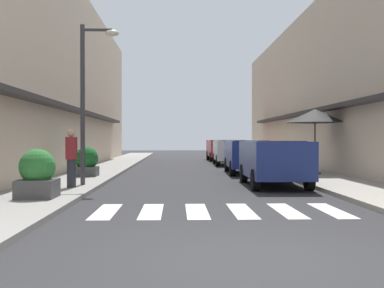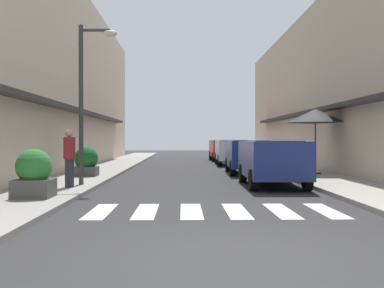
% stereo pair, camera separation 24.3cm
% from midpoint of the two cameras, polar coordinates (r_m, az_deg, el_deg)
% --- Properties ---
extents(ground_plane, '(85.82, 85.82, 0.00)m').
position_cam_midpoint_polar(ground_plane, '(21.65, 0.22, -3.44)').
color(ground_plane, '#2B2B2D').
extents(sidewalk_left, '(2.34, 54.61, 0.12)m').
position_cam_midpoint_polar(sidewalk_left, '(21.94, -11.48, -3.25)').
color(sidewalk_left, gray).
rests_on(sidewalk_left, ground_plane).
extents(sidewalk_right, '(2.34, 54.61, 0.12)m').
position_cam_midpoint_polar(sidewalk_right, '(22.25, 11.75, -3.19)').
color(sidewalk_right, '#9E998E').
rests_on(sidewalk_right, ground_plane).
extents(building_row_left, '(5.50, 37.11, 9.01)m').
position_cam_midpoint_polar(building_row_left, '(23.88, -19.90, 7.73)').
color(building_row_left, '#C6B299').
rests_on(building_row_left, ground_plane).
extents(building_row_right, '(5.50, 37.11, 8.07)m').
position_cam_midpoint_polar(building_row_right, '(24.35, 19.70, 6.47)').
color(building_row_right, '#C6B299').
rests_on(building_row_right, ground_plane).
extents(crosswalk, '(5.20, 2.20, 0.01)m').
position_cam_midpoint_polar(crosswalk, '(10.14, 2.60, -8.02)').
color(crosswalk, silver).
rests_on(crosswalk, ground_plane).
extents(parked_car_near, '(1.86, 4.14, 1.47)m').
position_cam_midpoint_polar(parked_car_near, '(15.52, 9.31, -1.64)').
color(parked_car_near, navy).
rests_on(parked_car_near, ground_plane).
extents(parked_car_mid, '(1.91, 4.35, 1.47)m').
position_cam_midpoint_polar(parked_car_mid, '(21.06, 6.35, -1.05)').
color(parked_car_mid, navy).
rests_on(parked_car_mid, ground_plane).
extents(parked_car_far, '(1.89, 4.51, 1.47)m').
position_cam_midpoint_polar(parked_car_far, '(28.00, 4.31, -0.64)').
color(parked_car_far, silver).
rests_on(parked_car_far, ground_plane).
extents(parked_car_distant, '(1.86, 4.23, 1.47)m').
position_cam_midpoint_polar(parked_car_distant, '(33.69, 3.27, -0.43)').
color(parked_car_distant, maroon).
rests_on(parked_car_distant, ground_plane).
extents(street_lamp, '(1.19, 0.28, 4.92)m').
position_cam_midpoint_polar(street_lamp, '(15.11, -12.64, 6.78)').
color(street_lamp, '#38383D').
rests_on(street_lamp, sidewalk_left).
extents(cafe_umbrella, '(2.35, 2.35, 2.62)m').
position_cam_midpoint_polar(cafe_umbrella, '(19.90, 14.15, 3.24)').
color(cafe_umbrella, '#262626').
rests_on(cafe_umbrella, sidewalk_right).
extents(planter_corner, '(0.89, 0.89, 1.17)m').
position_cam_midpoint_polar(planter_corner, '(12.03, -18.56, -3.48)').
color(planter_corner, '#4C4C4C').
rests_on(planter_corner, sidewalk_left).
extents(planter_midblock, '(0.89, 0.89, 1.12)m').
position_cam_midpoint_polar(planter_midblock, '(18.53, -12.88, -2.09)').
color(planter_midblock, '#4C4C4C').
rests_on(planter_midblock, sidewalk_left).
extents(planter_far, '(0.77, 0.77, 0.93)m').
position_cam_midpoint_polar(planter_far, '(25.16, 9.86, -1.66)').
color(planter_far, gray).
rests_on(planter_far, sidewalk_right).
extents(pedestrian_walking_near, '(0.34, 0.34, 1.68)m').
position_cam_midpoint_polar(pedestrian_walking_near, '(14.32, -14.69, -1.50)').
color(pedestrian_walking_near, '#282B33').
rests_on(pedestrian_walking_near, sidewalk_left).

